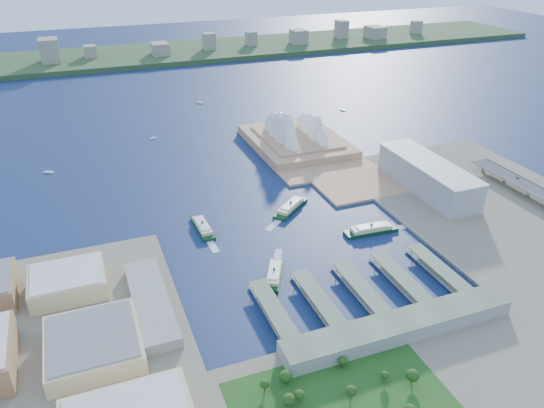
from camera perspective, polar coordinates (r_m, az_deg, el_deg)
name	(u,v)px	position (r m, az deg, el deg)	size (l,w,h in m)	color
ground	(311,254)	(538.99, 4.20, -5.41)	(3000.00, 3000.00, 0.00)	#0D1D3E
west_land	(47,400)	(422.53, -23.01, -18.86)	(220.00, 390.00, 3.00)	#776F5C
east_land	(533,233)	(635.95, 26.28, -2.80)	(240.00, 500.00, 3.00)	#776F5C
peninsula	(303,149)	(789.15, 3.37, 5.89)	(135.00, 220.00, 3.00)	tan
far_shore	(149,55)	(1429.61, -13.13, 15.36)	(2200.00, 260.00, 12.00)	#2D4926
opera_house	(297,126)	(794.62, 2.67, 8.42)	(134.00, 180.00, 58.00)	white
toaster_building	(428,176)	(682.49, 16.40, 2.90)	(45.00, 155.00, 35.00)	#97979C
west_buildings	(43,351)	(438.55, -23.41, -14.28)	(200.00, 280.00, 27.00)	#926B49
ferry_wharves	(360,289)	(488.10, 9.47, -9.05)	(184.00, 90.00, 9.30)	#55674E
terminal_building	(399,327)	(447.23, 13.49, -12.75)	(200.00, 28.00, 12.00)	gray
park	(349,403)	(381.64, 8.29, -20.44)	(150.00, 110.00, 16.00)	#194714
far_skyline	(149,43)	(1403.78, -13.14, 16.55)	(1900.00, 140.00, 55.00)	gray
ferry_a	(203,225)	(582.10, -7.48, -2.29)	(13.78, 54.13, 10.24)	#0C3316
ferry_b	(291,205)	(617.38, 2.03, -0.15)	(15.09, 59.29, 11.21)	#0C3316
ferry_c	(274,272)	(502.69, 0.23, -7.35)	(13.38, 52.56, 9.94)	#0C3316
ferry_d	(371,228)	(581.43, 10.62, -2.53)	(15.11, 59.36, 11.22)	#0C3316
boat_a	(49,172)	(774.12, -22.90, 3.20)	(3.29, 13.17, 2.54)	white
boat_b	(153,138)	(853.25, -12.63, 6.95)	(3.49, 9.97, 2.69)	white
boat_c	(343,110)	(976.54, 7.60, 10.00)	(3.36, 11.50, 2.59)	white
boat_e	(200,102)	(1020.91, -7.78, 10.78)	(3.89, 12.22, 3.00)	white
car_c	(518,178)	(729.79, 24.91, 2.58)	(1.94, 4.77, 1.39)	slate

